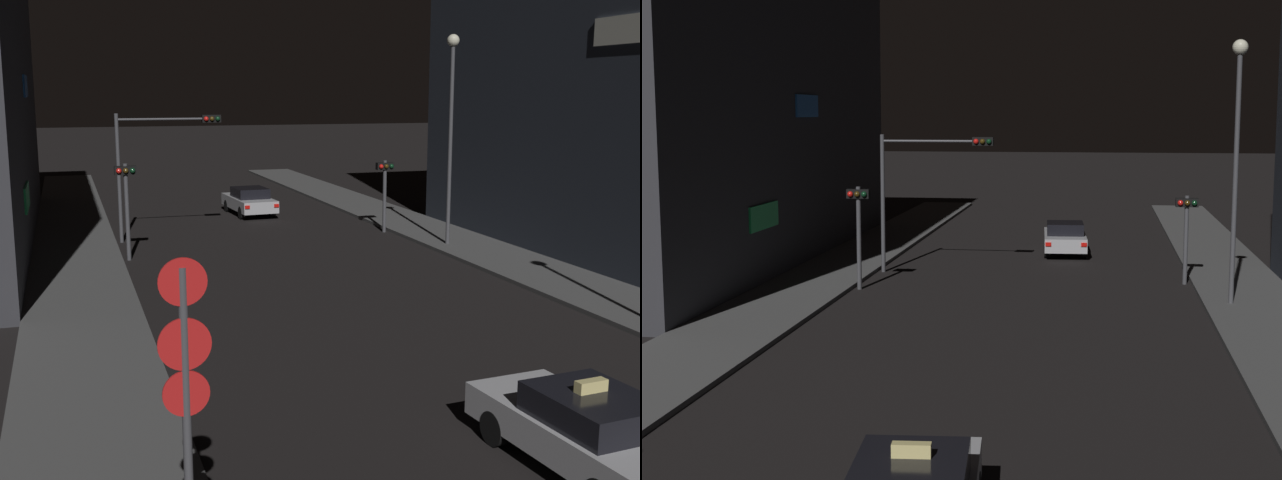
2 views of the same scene
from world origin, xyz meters
TOP-DOWN VIEW (x-y plane):
  - sidewalk_left at (-7.65, 29.93)m, footprint 3.28×63.87m
  - sidewalk_right at (7.65, 29.93)m, footprint 3.28×63.87m
  - taxi at (0.09, 10.57)m, footprint 2.16×4.58m
  - far_car at (1.12, 39.99)m, footprint 2.08×4.55m
  - traffic_light_overhead at (-4.10, 34.07)m, footprint 4.42×0.41m
  - traffic_light_left_kerb at (-5.76, 30.29)m, footprint 0.80×0.42m
  - traffic_light_right_kerb at (5.76, 32.98)m, footprint 0.80×0.41m
  - sign_pole_left at (-6.84, 8.15)m, footprint 0.57×0.10m
  - street_lamp_far_block at (6.88, 28.94)m, footprint 0.49×0.49m

SIDE VIEW (x-z plane):
  - sidewalk_left at x=-7.65m, z-range 0.00..0.14m
  - sidewalk_right at x=7.65m, z-range 0.00..0.14m
  - far_car at x=1.12m, z-range 0.02..1.44m
  - taxi at x=0.09m, z-range -0.07..1.55m
  - traffic_light_right_kerb at x=5.76m, z-range 0.74..3.99m
  - traffic_light_left_kerb at x=-5.76m, z-range 0.80..4.45m
  - sign_pole_left at x=-6.84m, z-range 0.61..5.06m
  - traffic_light_overhead at x=-4.10m, z-range 1.21..6.60m
  - street_lamp_far_block at x=6.88m, z-range 1.43..9.78m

